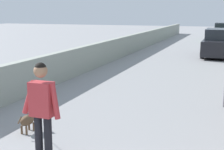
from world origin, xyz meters
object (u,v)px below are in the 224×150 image
at_px(person_skateboarder, 42,105).
at_px(car_near, 219,43).
at_px(car_far, 224,33).
at_px(dog, 28,119).

bearing_deg(person_skateboarder, car_near, -8.03).
bearing_deg(car_near, car_far, 0.00).
relative_size(car_near, car_far, 1.06).
height_order(dog, car_near, car_near).
relative_size(person_skateboarder, car_near, 0.39).
relative_size(person_skateboarder, dog, 1.06).
relative_size(dog, car_near, 0.37).
bearing_deg(dog, person_skateboarder, -137.58).
relative_size(person_skateboarder, car_far, 0.41).
distance_m(dog, car_near, 14.24).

